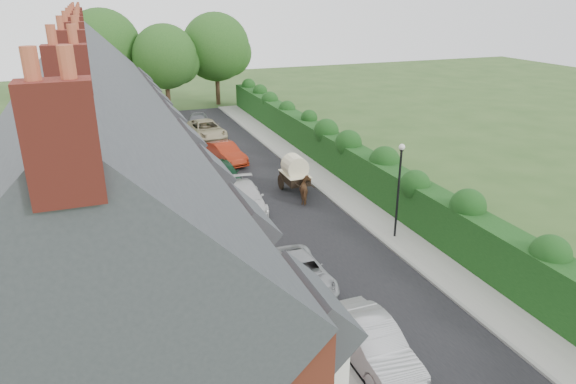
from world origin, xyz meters
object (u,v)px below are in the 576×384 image
car_beige (206,130)px  car_grey (198,122)px  car_white (245,198)px  car_red (225,153)px  horse_cart (295,171)px  car_green (224,173)px  horse (306,190)px  car_silver_a (372,343)px  lamppost (399,179)px  car_silver_b (301,272)px

car_beige → car_grey: 3.72m
car_beige → car_white: bearing=-98.1°
car_red → car_beige: bearing=75.2°
car_beige → horse_cart: bearing=-84.1°
car_beige → car_green: bearing=-100.4°
car_green → horse: bearing=-53.7°
car_grey → horse_cart: size_ratio=1.43×
car_silver_a → car_red: (0.82, 24.02, -0.01)m
lamppost → car_grey: (-5.00, 27.08, -2.59)m
horse_cart → horse: bearing=-90.0°
car_silver_a → car_silver_b: 5.61m
car_silver_a → car_white: bearing=90.2°
car_silver_b → car_red: size_ratio=0.97×
car_silver_b → horse: 9.79m
car_green → horse: car_green is taller
car_silver_b → car_red: (1.19, 18.42, 0.14)m
car_beige → car_grey: size_ratio=1.19×
horse_cart → car_white: bearing=-156.1°
lamppost → car_green: (-6.40, 11.37, -2.53)m
horse → horse_cart: bearing=-73.7°
lamppost → car_green: 13.30m
car_silver_b → car_red: 18.46m
car_grey → car_beige: bearing=-76.1°
lamppost → horse: bearing=111.0°
car_red → horse_cart: size_ratio=1.38×
car_silver_a → car_beige: bearing=87.4°
lamppost → car_silver_b: size_ratio=1.13×
car_green → car_grey: car_green is taller
car_grey → horse: bearing=-69.1°
car_red → lamppost: bearing=-85.0°
lamppost → car_beige: (-5.00, 23.36, -2.49)m
car_white → car_grey: 20.52m
car_white → car_grey: bearing=92.3°
car_grey → car_silver_a: bearing=-77.8°
car_silver_a → car_beige: size_ratio=0.82×
car_white → car_beige: 16.81m
horse_cart → car_red: bearing=110.2°
car_silver_a → car_white: car_silver_a is taller
car_green → car_silver_a: bearing=-90.9°
lamppost → horse: (-2.43, 6.35, -2.54)m
car_white → horse: (3.82, -0.25, 0.03)m
car_white → horse_cart: horse_cart is taller
lamppost → car_grey: 27.66m
car_red → horse: size_ratio=2.63×
car_white → car_red: car_red is taller
car_silver_a → car_grey: car_silver_a is taller
lamppost → car_silver_a: bearing=-126.3°
horse_cart → car_beige: bearing=99.7°
lamppost → car_silver_b: lamppost is taller
car_grey → car_green: bearing=-81.2°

